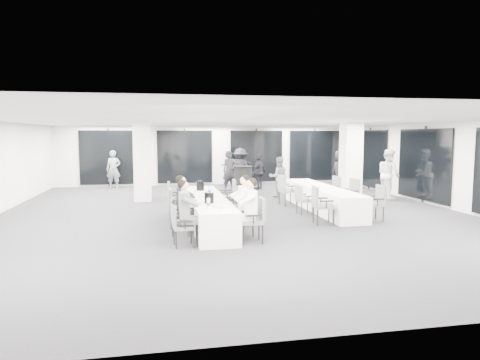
% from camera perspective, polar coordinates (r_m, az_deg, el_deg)
% --- Properties ---
extents(room, '(14.04, 16.04, 2.84)m').
position_cam_1_polar(room, '(14.04, 1.98, 1.96)').
color(room, '#27272C').
rests_on(room, ground).
extents(column_left, '(0.60, 0.60, 2.80)m').
position_cam_1_polar(column_left, '(15.80, -12.90, 2.31)').
color(column_left, silver).
rests_on(column_left, floor).
extents(column_right, '(0.60, 0.60, 2.80)m').
position_cam_1_polar(column_right, '(15.01, 14.53, 2.08)').
color(column_right, silver).
rests_on(column_right, floor).
extents(banquet_table_main, '(0.90, 5.00, 0.75)m').
position_cam_1_polar(banquet_table_main, '(11.40, -4.33, -4.13)').
color(banquet_table_main, silver).
rests_on(banquet_table_main, floor).
extents(banquet_table_side, '(0.90, 5.00, 0.75)m').
position_cam_1_polar(banquet_table_side, '(13.86, 10.77, -2.41)').
color(banquet_table_side, silver).
rests_on(banquet_table_side, floor).
extents(cocktail_table, '(0.82, 0.82, 1.14)m').
position_cam_1_polar(cocktail_table, '(17.19, 0.40, -0.00)').
color(cocktail_table, black).
rests_on(cocktail_table, floor).
extents(chair_main_left_near, '(0.48, 0.52, 0.88)m').
position_cam_1_polar(chair_main_left_near, '(9.25, -8.01, -5.75)').
color(chair_main_left_near, '#4A4D51').
rests_on(chair_main_left_near, floor).
extents(chair_main_left_second, '(0.51, 0.54, 0.87)m').
position_cam_1_polar(chair_main_left_second, '(10.29, -8.28, -4.58)').
color(chair_main_left_second, '#4A4D51').
rests_on(chair_main_left_second, floor).
extents(chair_main_left_mid, '(0.52, 0.58, 1.01)m').
position_cam_1_polar(chair_main_left_mid, '(11.15, -8.54, -3.36)').
color(chair_main_left_mid, '#4A4D51').
rests_on(chair_main_left_mid, floor).
extents(chair_main_left_fourth, '(0.53, 0.57, 0.94)m').
position_cam_1_polar(chair_main_left_fourth, '(11.93, -8.65, -2.95)').
color(chair_main_left_fourth, '#4A4D51').
rests_on(chair_main_left_fourth, floor).
extents(chair_main_left_far, '(0.52, 0.58, 1.01)m').
position_cam_1_polar(chair_main_left_far, '(12.75, -8.81, -2.20)').
color(chair_main_left_far, '#4A4D51').
rests_on(chair_main_left_far, floor).
extents(chair_main_right_near, '(0.52, 0.58, 1.00)m').
position_cam_1_polar(chair_main_right_near, '(9.52, 2.06, -4.94)').
color(chair_main_right_near, '#4A4D51').
rests_on(chair_main_right_near, floor).
extents(chair_main_right_second, '(0.53, 0.56, 0.89)m').
position_cam_1_polar(chair_main_right_second, '(10.21, 1.12, -4.54)').
color(chair_main_right_second, '#4A4D51').
rests_on(chair_main_right_second, floor).
extents(chair_main_right_mid, '(0.61, 0.64, 1.01)m').
position_cam_1_polar(chair_main_right_mid, '(11.27, 0.02, -3.18)').
color(chair_main_right_mid, '#4A4D51').
rests_on(chair_main_right_mid, floor).
extents(chair_main_right_fourth, '(0.57, 0.60, 0.94)m').
position_cam_1_polar(chair_main_right_fourth, '(11.97, -0.65, -2.85)').
color(chair_main_right_fourth, '#4A4D51').
rests_on(chair_main_right_fourth, floor).
extents(chair_main_right_far, '(0.55, 0.61, 1.03)m').
position_cam_1_polar(chair_main_right_far, '(13.03, -1.43, -1.89)').
color(chair_main_right_far, '#4A4D51').
rests_on(chair_main_right_far, floor).
extents(chair_side_left_near, '(0.56, 0.61, 1.02)m').
position_cam_1_polar(chair_side_left_near, '(11.62, 10.66, -3.00)').
color(chair_side_left_near, '#4A4D51').
rests_on(chair_side_left_near, floor).
extents(chair_side_left_mid, '(0.48, 0.52, 0.86)m').
position_cam_1_polar(chair_side_left_mid, '(13.02, 8.32, -2.38)').
color(chair_side_left_mid, '#4A4D51').
rests_on(chair_side_left_mid, floor).
extents(chair_side_left_far, '(0.62, 0.66, 1.04)m').
position_cam_1_polar(chair_side_left_far, '(14.60, 6.12, -1.04)').
color(chair_side_left_far, '#4A4D51').
rests_on(chair_side_left_far, floor).
extents(chair_side_right_near, '(0.51, 0.57, 1.00)m').
position_cam_1_polar(chair_side_right_near, '(12.44, 17.65, -2.64)').
color(chair_side_right_near, '#4A4D51').
rests_on(chair_side_right_near, floor).
extents(chair_side_right_mid, '(0.60, 0.64, 1.02)m').
position_cam_1_polar(chair_side_right_mid, '(13.84, 14.54, -1.65)').
color(chair_side_right_mid, '#4A4D51').
rests_on(chair_side_right_mid, floor).
extents(chair_side_right_far, '(0.51, 0.57, 0.96)m').
position_cam_1_polar(chair_side_right_far, '(15.16, 12.20, -1.06)').
color(chair_side_right_far, '#4A4D51').
rests_on(chair_side_right_far, floor).
extents(seated_guest_a, '(0.50, 0.38, 1.44)m').
position_cam_1_polar(seated_guest_a, '(9.20, -7.05, -3.82)').
color(seated_guest_a, '#5A5D61').
rests_on(seated_guest_a, floor).
extents(seated_guest_b, '(0.50, 0.38, 1.44)m').
position_cam_1_polar(seated_guest_b, '(10.23, -7.42, -2.84)').
color(seated_guest_b, black).
rests_on(seated_guest_b, floor).
extents(seated_guest_c, '(0.50, 0.38, 1.44)m').
position_cam_1_polar(seated_guest_c, '(9.44, 1.05, -3.53)').
color(seated_guest_c, white).
rests_on(seated_guest_c, floor).
extents(seated_guest_d, '(0.50, 0.38, 1.44)m').
position_cam_1_polar(seated_guest_d, '(10.14, 0.23, -2.86)').
color(seated_guest_d, white).
rests_on(seated_guest_d, floor).
extents(standing_guest_a, '(0.84, 0.74, 1.96)m').
position_cam_1_polar(standing_guest_a, '(17.99, -1.41, 1.55)').
color(standing_guest_a, black).
rests_on(standing_guest_a, floor).
extents(standing_guest_b, '(0.84, 0.52, 1.75)m').
position_cam_1_polar(standing_guest_b, '(16.50, 5.16, 0.76)').
color(standing_guest_b, '#5A5D61').
rests_on(standing_guest_b, floor).
extents(standing_guest_c, '(1.45, 1.06, 2.02)m').
position_cam_1_polar(standing_guest_c, '(19.11, 0.12, 1.89)').
color(standing_guest_c, black).
rests_on(standing_guest_c, floor).
extents(standing_guest_d, '(1.12, 1.12, 1.73)m').
position_cam_1_polar(standing_guest_d, '(18.71, 2.56, 1.35)').
color(standing_guest_d, black).
rests_on(standing_guest_d, floor).
extents(standing_guest_e, '(0.97, 1.13, 2.01)m').
position_cam_1_polar(standing_guest_e, '(17.79, 13.25, 1.43)').
color(standing_guest_e, black).
rests_on(standing_guest_e, floor).
extents(standing_guest_f, '(2.00, 1.18, 2.05)m').
position_cam_1_polar(standing_guest_f, '(20.14, -0.13, 2.15)').
color(standing_guest_f, black).
rests_on(standing_guest_f, floor).
extents(standing_guest_g, '(0.76, 0.63, 1.93)m').
position_cam_1_polar(standing_guest_g, '(19.91, -16.52, 1.68)').
color(standing_guest_g, '#5A5D61').
rests_on(standing_guest_g, floor).
extents(standing_guest_h, '(0.72, 1.08, 2.11)m').
position_cam_1_polar(standing_guest_h, '(16.84, 19.22, 1.17)').
color(standing_guest_h, white).
rests_on(standing_guest_h, floor).
extents(ice_bucket_near, '(0.23, 0.23, 0.26)m').
position_cam_1_polar(ice_bucket_near, '(10.30, -4.14, -2.38)').
color(ice_bucket_near, black).
rests_on(ice_bucket_near, banquet_table_main).
extents(ice_bucket_far, '(0.24, 0.24, 0.27)m').
position_cam_1_polar(ice_bucket_far, '(12.68, -5.32, -0.79)').
color(ice_bucket_far, black).
rests_on(ice_bucket_far, banquet_table_main).
extents(water_bottle_a, '(0.07, 0.07, 0.23)m').
position_cam_1_polar(water_bottle_a, '(9.57, -4.23, -3.10)').
color(water_bottle_a, silver).
rests_on(water_bottle_a, banquet_table_main).
extents(water_bottle_b, '(0.08, 0.08, 0.24)m').
position_cam_1_polar(water_bottle_b, '(11.83, -4.11, -1.34)').
color(water_bottle_b, silver).
rests_on(water_bottle_b, banquet_table_main).
extents(water_bottle_c, '(0.06, 0.06, 0.20)m').
position_cam_1_polar(water_bottle_c, '(13.47, -5.26, -0.53)').
color(water_bottle_c, silver).
rests_on(water_bottle_c, banquet_table_main).
extents(plate_a, '(0.20, 0.20, 0.03)m').
position_cam_1_polar(plate_a, '(9.69, -3.36, -3.60)').
color(plate_a, white).
rests_on(plate_a, banquet_table_main).
extents(plate_b, '(0.21, 0.21, 0.03)m').
position_cam_1_polar(plate_b, '(9.53, -2.50, -3.76)').
color(plate_b, white).
rests_on(plate_b, banquet_table_main).
extents(plate_c, '(0.22, 0.22, 0.03)m').
position_cam_1_polar(plate_c, '(10.92, -3.86, -2.52)').
color(plate_c, white).
rests_on(plate_c, banquet_table_main).
extents(wine_glass, '(0.08, 0.08, 0.21)m').
position_cam_1_polar(wine_glass, '(9.41, -2.38, -2.98)').
color(wine_glass, silver).
rests_on(wine_glass, banquet_table_main).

